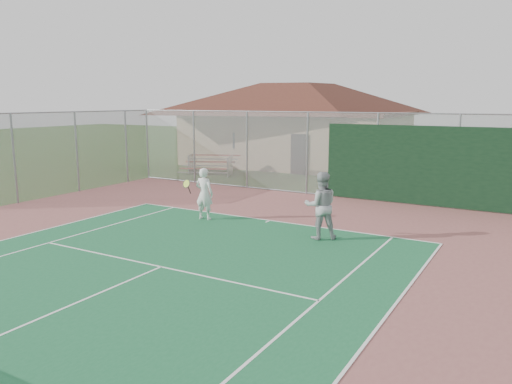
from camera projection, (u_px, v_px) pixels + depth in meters
back_fence at (379, 160)px, 19.67m from camera, size 20.08×0.11×3.53m
side_fence_left at (77, 152)px, 21.84m from camera, size 0.08×9.00×3.50m
clubhouse at (298, 116)px, 31.32m from camera, size 14.10×9.61×5.98m
bleachers at (210, 164)px, 27.48m from camera, size 3.31×2.60×1.01m
player_white_front at (204, 194)px, 16.72m from camera, size 1.02×0.68×1.75m
player_grey_back at (321, 206)px, 14.33m from camera, size 1.20×1.14×1.96m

